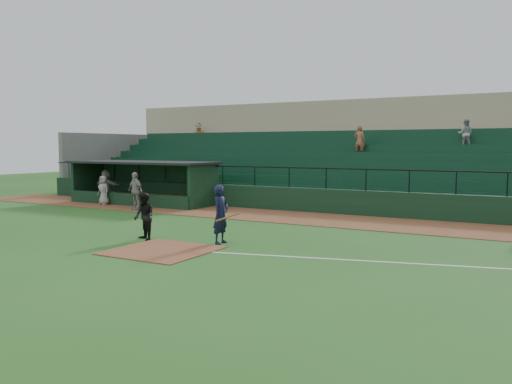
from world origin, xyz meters
The scene contains 11 objects.
ground centered at (0.00, 0.00, 0.00)m, with size 90.00×90.00×0.00m, color #22541B.
warning_track centered at (0.00, 8.00, 0.01)m, with size 40.00×4.00×0.03m, color brown.
home_plate_dirt centered at (0.00, -1.00, 0.01)m, with size 3.00×3.00×0.03m, color brown.
foul_line centered at (8.00, 1.20, 0.01)m, with size 18.00×0.09×0.01m, color white.
stadium_structure centered at (0.00, 16.46, 2.30)m, with size 38.00×13.08×6.40m.
dugout centered at (-9.75, 9.56, 1.33)m, with size 8.90×3.20×2.42m.
batter_at_plate centered at (0.91, 0.96, 0.99)m, with size 1.04×0.73×1.98m.
umpire centered at (-1.78, 0.19, 0.84)m, with size 0.81×0.63×1.67m, color black.
dugout_player_a centered at (-8.06, 6.64, 0.99)m, with size 1.13×0.47×1.92m, color #A8A29D.
dugout_player_b centered at (-11.14, 7.45, 0.84)m, with size 0.79×0.51×1.61m, color #9D9893.
dugout_player_c centered at (-11.96, 8.49, 0.98)m, with size 1.76×0.56×1.90m, color #9A9590.
Camera 1 is at (10.51, -13.69, 3.28)m, focal length 36.78 mm.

